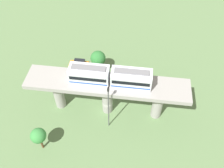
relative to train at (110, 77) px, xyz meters
name	(u,v)px	position (x,y,z in m)	size (l,w,h in m)	color
ground_plane	(108,110)	(0.00, -0.54, -9.37)	(120.00, 120.00, 0.00)	#5B7A4C
viaduct	(107,90)	(0.00, -0.54, -3.48)	(5.20, 28.00, 7.84)	#999691
train	(110,77)	(0.00, 0.00, 0.00)	(2.64, 13.55, 3.24)	silver
parked_car_orange	(79,64)	(-10.80, -8.43, -8.63)	(1.81, 4.20, 1.76)	orange
parked_car_red	(135,80)	(-7.67, 4.25, -8.63)	(2.39, 4.42, 1.76)	red
tree_near_viaduct	(98,58)	(-9.95, -3.90, -5.55)	(3.18, 3.18, 5.44)	brown
tree_mid_lot	(38,136)	(9.18, -10.36, -5.54)	(2.56, 2.56, 5.16)	brown
signal_post	(108,106)	(3.40, 0.17, -3.63)	(0.44, 0.28, 10.44)	#4C4C51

